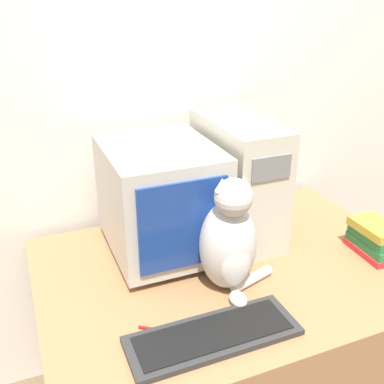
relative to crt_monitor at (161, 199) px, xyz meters
name	(u,v)px	position (x,y,z in m)	size (l,w,h in m)	color
wall_back	(177,92)	(0.19, 0.33, 0.30)	(7.00, 0.05, 2.50)	silver
desk	(228,345)	(0.19, -0.20, -0.58)	(1.33, 0.93, 0.74)	#9E7047
crt_monitor	(161,199)	(0.00, 0.00, 0.00)	(0.37, 0.46, 0.41)	#BCB7AD
computer_tower	(237,179)	(0.32, 0.02, 0.02)	(0.21, 0.46, 0.46)	beige
keyboard	(213,335)	(-0.02, -0.50, -0.20)	(0.49, 0.17, 0.02)	#2D2D2D
cat	(229,241)	(0.13, -0.30, -0.04)	(0.27, 0.24, 0.40)	silver
book_stack	(376,238)	(0.72, -0.32, -0.15)	(0.15, 0.20, 0.12)	red
pen	(165,331)	(-0.14, -0.42, -0.21)	(0.13, 0.09, 0.01)	maroon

